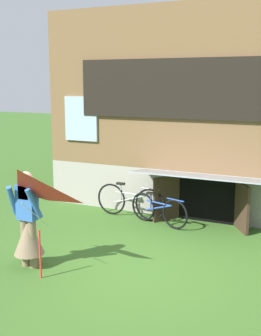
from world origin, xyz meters
TOP-DOWN VIEW (x-y plane):
  - ground_plane at (0.00, 0.00)m, footprint 60.00×60.00m
  - log_house at (-0.00, 5.49)m, footprint 7.33×6.11m
  - person at (-1.66, -0.68)m, footprint 0.61×0.53m
  - kite at (-1.34, -1.26)m, footprint 1.09×1.10m
  - bicycle_blue at (-0.43, 2.34)m, footprint 1.49×0.49m
  - bicycle_silver at (-1.22, 2.55)m, footprint 1.78×0.17m

SIDE VIEW (x-z plane):
  - ground_plane at x=0.00m, z-range 0.00..0.00m
  - bicycle_blue at x=-0.43m, z-range -0.01..0.70m
  - bicycle_silver at x=-1.22m, z-range -0.01..0.80m
  - person at x=-1.66m, z-range -0.13..1.55m
  - kite at x=-1.34m, z-range 0.52..2.24m
  - log_house at x=0.00m, z-range 0.00..4.84m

